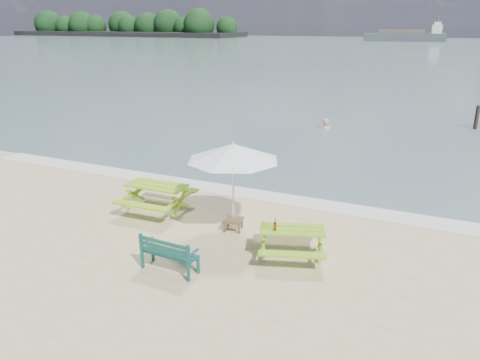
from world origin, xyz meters
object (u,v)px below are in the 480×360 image
at_px(beer_bottle, 275,227).
at_px(picnic_table_right, 292,243).
at_px(park_bench, 170,260).
at_px(picnic_table_left, 157,199).
at_px(patio_umbrella, 233,152).
at_px(swimmer, 325,136).
at_px(side_table, 233,224).

bearing_deg(beer_bottle, picnic_table_right, 36.77).
height_order(park_bench, beer_bottle, beer_bottle).
height_order(picnic_table_left, park_bench, picnic_table_left).
distance_m(picnic_table_right, park_bench, 2.73).
distance_m(picnic_table_left, beer_bottle, 4.13).
bearing_deg(beer_bottle, picnic_table_left, 162.96).
bearing_deg(patio_umbrella, swimmer, 94.33).
distance_m(picnic_table_left, swimmer, 12.57).
relative_size(side_table, patio_umbrella, 0.20).
xyz_separation_m(park_bench, swimmer, (-0.62, 15.11, -0.63)).
height_order(picnic_table_left, swimmer, picnic_table_left).
xyz_separation_m(picnic_table_left, patio_umbrella, (2.46, -0.24, 1.68)).
xyz_separation_m(picnic_table_right, park_bench, (-2.14, -1.69, -0.09)).
relative_size(picnic_table_left, patio_umbrella, 0.70).
xyz_separation_m(picnic_table_right, swimmer, (-2.76, 13.43, -0.71)).
relative_size(beer_bottle, swimmer, 0.15).
bearing_deg(picnic_table_right, swimmer, 101.61).
relative_size(picnic_table_right, side_table, 3.63).
relative_size(side_table, swimmer, 0.30).
distance_m(side_table, swimmer, 12.75).
height_order(picnic_table_left, side_table, picnic_table_left).
height_order(side_table, beer_bottle, beer_bottle).
distance_m(picnic_table_right, side_table, 1.95).
bearing_deg(patio_umbrella, picnic_table_left, 174.50).
height_order(side_table, patio_umbrella, patio_umbrella).
distance_m(picnic_table_right, beer_bottle, 0.60).
bearing_deg(park_bench, beer_bottle, 38.49).
relative_size(picnic_table_right, beer_bottle, 7.27).
bearing_deg(picnic_table_left, park_bench, -51.40).
relative_size(picnic_table_left, park_bench, 1.47).
height_order(beer_bottle, swimmer, beer_bottle).
height_order(park_bench, patio_umbrella, patio_umbrella).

